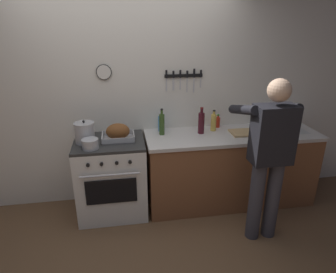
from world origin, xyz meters
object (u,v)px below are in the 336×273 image
at_px(bottle_dish_soap, 161,123).
at_px(bottle_cooking_oil, 214,122).
at_px(roasting_pan, 118,132).
at_px(stock_pot, 85,133).
at_px(person_cook, 269,152).
at_px(stove, 112,177).
at_px(bottle_hot_sauce, 218,122).
at_px(saucepan, 90,144).
at_px(cutting_board, 246,132).
at_px(bottle_wine_red, 201,123).
at_px(bottle_olive_oil, 162,124).

bearing_deg(bottle_dish_soap, bottle_cooking_oil, -8.16).
bearing_deg(bottle_cooking_oil, roasting_pan, -174.08).
distance_m(stock_pot, bottle_cooking_oil, 1.48).
height_order(person_cook, roasting_pan, person_cook).
xyz_separation_m(roasting_pan, bottle_cooking_oil, (1.12, 0.12, 0.02)).
bearing_deg(stock_pot, roasting_pan, 2.14).
relative_size(stove, bottle_hot_sauce, 5.51).
xyz_separation_m(stove, saucepan, (-0.18, -0.18, 0.50)).
distance_m(roasting_pan, bottle_hot_sauce, 1.23).
bearing_deg(cutting_board, bottle_dish_soap, 166.03).
height_order(roasting_pan, stock_pot, stock_pot).
bearing_deg(bottle_dish_soap, stock_pot, -165.74).
distance_m(stove, saucepan, 0.56).
height_order(person_cook, bottle_hot_sauce, person_cook).
relative_size(cutting_board, bottle_cooking_oil, 1.42).
relative_size(saucepan, bottle_cooking_oil, 0.66).
bearing_deg(roasting_pan, bottle_wine_red, 3.31).
height_order(stock_pot, bottle_hot_sauce, stock_pot).
height_order(cutting_board, bottle_olive_oil, bottle_olive_oil).
bearing_deg(stock_pot, bottle_cooking_oil, 5.03).
distance_m(bottle_hot_sauce, bottle_dish_soap, 0.71).
distance_m(person_cook, cutting_board, 0.66).
relative_size(person_cook, cutting_board, 4.61).
height_order(bottle_hot_sauce, bottle_olive_oil, bottle_olive_oil).
relative_size(stove, bottle_cooking_oil, 3.55).
bearing_deg(bottle_cooking_oil, stock_pot, -174.97).
distance_m(person_cook, bottle_olive_oil, 1.21).
distance_m(person_cook, bottle_wine_red, 0.88).
height_order(stock_pot, cutting_board, stock_pot).
bearing_deg(bottle_cooking_oil, bottle_dish_soap, 171.84).
height_order(roasting_pan, bottle_wine_red, bottle_wine_red).
height_order(saucepan, bottle_hot_sauce, bottle_hot_sauce).
bearing_deg(stove, roasting_pan, 8.34).
distance_m(saucepan, bottle_cooking_oil, 1.44).
bearing_deg(bottle_dish_soap, bottle_wine_red, -18.44).
distance_m(bottle_hot_sauce, bottle_cooking_oil, 0.15).
bearing_deg(cutting_board, saucepan, -174.74).
bearing_deg(stove, cutting_board, -0.76).
bearing_deg(roasting_pan, cutting_board, -1.40).
distance_m(stove, bottle_dish_soap, 0.85).
bearing_deg(roasting_pan, bottle_cooking_oil, 5.92).
xyz_separation_m(bottle_hot_sauce, bottle_wine_red, (-0.26, -0.17, 0.06)).
relative_size(roasting_pan, bottle_hot_sauce, 2.15).
distance_m(stove, person_cook, 1.74).
bearing_deg(person_cook, cutting_board, 4.49).
xyz_separation_m(cutting_board, bottle_wine_red, (-0.52, 0.09, 0.12)).
xyz_separation_m(roasting_pan, stock_pot, (-0.35, -0.01, 0.03)).
xyz_separation_m(stove, roasting_pan, (0.10, 0.01, 0.54)).
bearing_deg(cutting_board, stock_pot, 179.28).
bearing_deg(saucepan, bottle_dish_soap, 26.98).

